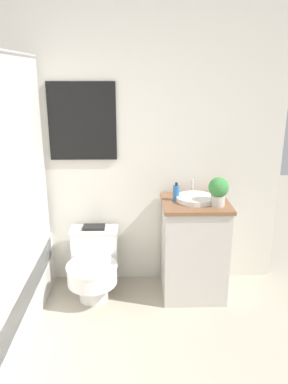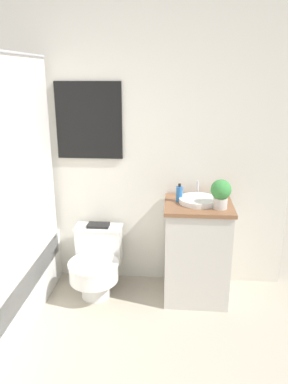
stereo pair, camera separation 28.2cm
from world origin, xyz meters
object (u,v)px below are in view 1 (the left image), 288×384
Objects in this scene: soap_bottle at (176,193)px; book_on_tank at (94,227)px; potted_plant at (218,190)px; sink at (195,198)px; toilet at (93,265)px.

soap_bottle is 0.78m from book_on_tank.
potted_plant is at bearing -12.44° from book_on_tank.
potted_plant is (0.16, -0.12, 0.11)m from sink.
sink is 0.16m from soap_bottle.
toilet is 1.23m from potted_plant.
potted_plant is at bearing -24.58° from soap_bottle.
potted_plant is (1.01, -0.08, 0.69)m from toilet.
sink is 0.91m from book_on_tank.
soap_bottle is (-0.16, 0.02, 0.04)m from sink.
potted_plant reaches higher than sink.
soap_bottle is 0.79× the size of book_on_tank.
book_on_tank is (-0.85, 0.10, -0.29)m from sink.
soap_bottle is 0.65× the size of potted_plant.
toilet is 1.59× the size of sink.
sink is at bearing -6.81° from book_on_tank.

